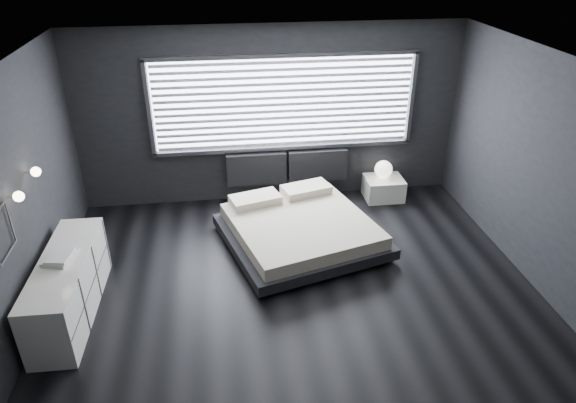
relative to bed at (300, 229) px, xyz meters
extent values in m
plane|color=black|center=(-0.23, -1.23, -0.24)|extent=(6.00, 6.00, 0.00)
plane|color=white|center=(-0.23, -1.23, 2.56)|extent=(6.00, 6.00, 0.00)
cube|color=black|center=(-0.23, 1.52, 1.16)|extent=(6.00, 0.04, 2.80)
cube|color=black|center=(-0.23, -3.98, 1.16)|extent=(6.00, 0.04, 2.80)
cube|color=black|center=(-3.23, -1.23, 1.16)|extent=(0.04, 5.50, 2.80)
cube|color=black|center=(2.77, -1.23, 1.16)|extent=(0.04, 5.50, 2.80)
cube|color=white|center=(-0.03, 1.50, 1.37)|extent=(4.00, 0.02, 1.38)
cube|color=#47474C|center=(-2.07, 1.47, 1.37)|extent=(0.06, 0.08, 1.48)
cube|color=#47474C|center=(2.01, 1.47, 1.37)|extent=(0.06, 0.08, 1.48)
cube|color=#47474C|center=(-0.03, 1.47, 2.10)|extent=(4.14, 0.08, 0.06)
cube|color=#47474C|center=(-0.03, 1.47, 0.64)|extent=(4.14, 0.08, 0.06)
cube|color=silver|center=(-0.03, 1.44, 1.37)|extent=(3.94, 0.03, 1.32)
cube|color=black|center=(-0.49, 1.41, 0.33)|extent=(0.96, 0.16, 0.52)
cube|color=black|center=(0.51, 1.41, 0.33)|extent=(0.96, 0.16, 0.52)
cylinder|color=silver|center=(-3.18, -1.18, 1.36)|extent=(0.10, 0.02, 0.02)
sphere|color=#FFE5B7|center=(-3.11, -1.18, 1.36)|extent=(0.11, 0.11, 0.11)
cylinder|color=silver|center=(-3.18, -0.58, 1.36)|extent=(0.10, 0.02, 0.02)
sphere|color=#FFE5B7|center=(-3.11, -0.58, 1.36)|extent=(0.11, 0.11, 0.11)
cube|color=#47474C|center=(-3.20, -1.53, 0.91)|extent=(0.01, 0.46, 0.02)
cube|color=#47474C|center=(-3.20, -1.30, 1.14)|extent=(0.01, 0.02, 0.46)
cube|color=black|center=(-0.62, -1.03, -0.21)|extent=(0.14, 0.14, 0.07)
cube|color=black|center=(1.07, -0.55, -0.21)|extent=(0.14, 0.14, 0.07)
cube|color=black|center=(-1.05, 0.48, -0.21)|extent=(0.14, 0.14, 0.07)
cube|color=black|center=(0.64, 0.96, -0.21)|extent=(0.14, 0.14, 0.07)
cube|color=black|center=(0.01, -0.04, -0.10)|extent=(2.48, 2.42, 0.15)
cube|color=#BDB195|center=(0.01, -0.04, 0.07)|extent=(2.23, 2.23, 0.18)
cube|color=beige|center=(-0.58, 0.54, 0.22)|extent=(0.80, 0.57, 0.12)
cube|color=beige|center=(0.21, 0.77, 0.22)|extent=(0.80, 0.57, 0.12)
cube|color=white|center=(1.60, 1.19, -0.06)|extent=(0.62, 0.52, 0.36)
sphere|color=white|center=(1.58, 1.24, 0.26)|extent=(0.29, 0.29, 0.29)
cube|color=white|center=(-2.88, -1.10, 0.13)|extent=(0.56, 1.86, 0.74)
cube|color=#47474C|center=(-2.61, -1.11, 0.13)|extent=(0.05, 1.83, 0.72)
cube|color=silver|center=(-2.90, -1.08, 0.52)|extent=(0.36, 0.42, 0.04)
cube|color=silver|center=(-2.89, -1.10, 0.56)|extent=(0.28, 0.35, 0.03)
camera|label=1|loc=(-1.03, -6.13, 3.78)|focal=32.00mm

